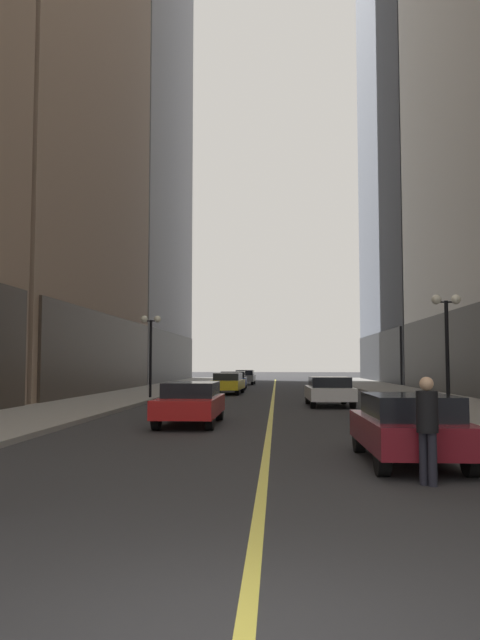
{
  "coord_description": "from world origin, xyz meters",
  "views": [
    {
      "loc": [
        0.24,
        -4.02,
        1.91
      ],
      "look_at": [
        -2.03,
        33.47,
        4.56
      ],
      "focal_mm": 34.68,
      "sensor_mm": 36.0,
      "label": 1
    }
  ],
  "objects_px": {
    "street_lamp_right_mid": "(447,326)",
    "street_lamp_left_far": "(151,338)",
    "car_yellow": "(228,383)",
    "pedestrian_in_black_coat": "(427,422)",
    "car_white": "(329,390)",
    "car_red": "(191,402)",
    "car_grey": "(245,377)",
    "car_maroon": "(409,426)",
    "car_blue": "(233,380)"
  },
  "relations": [
    {
      "from": "street_lamp_right_mid",
      "to": "street_lamp_left_far",
      "type": "bearing_deg",
      "value": 144.17
    },
    {
      "from": "car_yellow",
      "to": "pedestrian_in_black_coat",
      "type": "xyz_separation_m",
      "value": [
        5.47,
        -28.85,
        0.27
      ]
    },
    {
      "from": "car_white",
      "to": "car_yellow",
      "type": "xyz_separation_m",
      "value": [
        -5.43,
        10.86,
        0.0
      ]
    },
    {
      "from": "car_yellow",
      "to": "car_white",
      "type": "bearing_deg",
      "value": -63.45
    },
    {
      "from": "car_white",
      "to": "street_lamp_left_far",
      "type": "distance_m",
      "value": 10.17
    },
    {
      "from": "car_red",
      "to": "car_grey",
      "type": "xyz_separation_m",
      "value": [
        -0.22,
        36.85,
        -0.0
      ]
    },
    {
      "from": "car_red",
      "to": "street_lamp_right_mid",
      "type": "relative_size",
      "value": 1.01
    },
    {
      "from": "car_red",
      "to": "car_maroon",
      "type": "bearing_deg",
      "value": -54.17
    },
    {
      "from": "car_white",
      "to": "car_blue",
      "type": "height_order",
      "value": "same"
    },
    {
      "from": "car_maroon",
      "to": "street_lamp_left_far",
      "type": "relative_size",
      "value": 0.91
    },
    {
      "from": "car_maroon",
      "to": "street_lamp_left_far",
      "type": "bearing_deg",
      "value": 114.62
    },
    {
      "from": "car_blue",
      "to": "street_lamp_right_mid",
      "type": "distance_m",
      "value": 25.15
    },
    {
      "from": "car_white",
      "to": "street_lamp_right_mid",
      "type": "bearing_deg",
      "value": -53.19
    },
    {
      "from": "car_white",
      "to": "street_lamp_left_far",
      "type": "relative_size",
      "value": 0.98
    },
    {
      "from": "car_yellow",
      "to": "street_lamp_right_mid",
      "type": "xyz_separation_m",
      "value": [
        9.28,
        -16.0,
        2.54
      ]
    },
    {
      "from": "street_lamp_right_mid",
      "to": "pedestrian_in_black_coat",
      "type": "bearing_deg",
      "value": -106.48
    },
    {
      "from": "car_yellow",
      "to": "street_lamp_left_far",
      "type": "distance_m",
      "value": 8.03
    },
    {
      "from": "car_blue",
      "to": "street_lamp_left_far",
      "type": "xyz_separation_m",
      "value": [
        -3.35,
        -13.92,
        2.53
      ]
    },
    {
      "from": "car_maroon",
      "to": "street_lamp_left_far",
      "type": "distance_m",
      "value": 22.1
    },
    {
      "from": "pedestrian_in_black_coat",
      "to": "street_lamp_left_far",
      "type": "height_order",
      "value": "street_lamp_left_far"
    },
    {
      "from": "car_blue",
      "to": "car_grey",
      "type": "bearing_deg",
      "value": 88.06
    },
    {
      "from": "car_maroon",
      "to": "street_lamp_right_mid",
      "type": "distance_m",
      "value": 11.6
    },
    {
      "from": "car_grey",
      "to": "car_maroon",
      "type": "bearing_deg",
      "value": -82.96
    },
    {
      "from": "car_maroon",
      "to": "street_lamp_left_far",
      "type": "xyz_separation_m",
      "value": [
        -9.15,
        19.96,
        2.54
      ]
    },
    {
      "from": "pedestrian_in_black_coat",
      "to": "street_lamp_right_mid",
      "type": "xyz_separation_m",
      "value": [
        3.8,
        12.85,
        2.27
      ]
    },
    {
      "from": "car_grey",
      "to": "street_lamp_left_far",
      "type": "distance_m",
      "value": 24.54
    },
    {
      "from": "street_lamp_left_far",
      "to": "car_yellow",
      "type": "bearing_deg",
      "value": 62.46
    },
    {
      "from": "car_maroon",
      "to": "car_yellow",
      "type": "distance_m",
      "value": 27.3
    },
    {
      "from": "car_red",
      "to": "street_lamp_left_far",
      "type": "height_order",
      "value": "street_lamp_left_far"
    },
    {
      "from": "car_white",
      "to": "car_red",
      "type": "bearing_deg",
      "value": -120.23
    },
    {
      "from": "car_grey",
      "to": "pedestrian_in_black_coat",
      "type": "bearing_deg",
      "value": -83.46
    },
    {
      "from": "car_yellow",
      "to": "car_red",
      "type": "bearing_deg",
      "value": -88.83
    },
    {
      "from": "car_maroon",
      "to": "street_lamp_right_mid",
      "type": "height_order",
      "value": "street_lamp_right_mid"
    },
    {
      "from": "car_maroon",
      "to": "car_red",
      "type": "height_order",
      "value": "same"
    },
    {
      "from": "pedestrian_in_black_coat",
      "to": "car_grey",
      "type": "bearing_deg",
      "value": 96.54
    },
    {
      "from": "car_yellow",
      "to": "street_lamp_right_mid",
      "type": "distance_m",
      "value": 18.67
    },
    {
      "from": "car_white",
      "to": "car_blue",
      "type": "xyz_separation_m",
      "value": [
        -5.6,
        18.02,
        0.0
      ]
    },
    {
      "from": "car_red",
      "to": "pedestrian_in_black_coat",
      "type": "height_order",
      "value": "pedestrian_in_black_coat"
    },
    {
      "from": "pedestrian_in_black_coat",
      "to": "car_blue",
      "type": "bearing_deg",
      "value": 98.91
    },
    {
      "from": "car_white",
      "to": "street_lamp_right_mid",
      "type": "xyz_separation_m",
      "value": [
        3.85,
        -5.14,
        2.54
      ]
    },
    {
      "from": "car_grey",
      "to": "pedestrian_in_black_coat",
      "type": "relative_size",
      "value": 2.49
    },
    {
      "from": "car_red",
      "to": "car_yellow",
      "type": "relative_size",
      "value": 0.94
    },
    {
      "from": "car_red",
      "to": "street_lamp_right_mid",
      "type": "height_order",
      "value": "street_lamp_right_mid"
    },
    {
      "from": "street_lamp_right_mid",
      "to": "car_red",
      "type": "bearing_deg",
      "value": -158.58
    },
    {
      "from": "car_red",
      "to": "car_grey",
      "type": "height_order",
      "value": "same"
    },
    {
      "from": "street_lamp_right_mid",
      "to": "car_white",
      "type": "bearing_deg",
      "value": 126.81
    },
    {
      "from": "pedestrian_in_black_coat",
      "to": "street_lamp_right_mid",
      "type": "height_order",
      "value": "street_lamp_right_mid"
    },
    {
      "from": "car_red",
      "to": "car_yellow",
      "type": "bearing_deg",
      "value": 91.17
    },
    {
      "from": "car_yellow",
      "to": "car_grey",
      "type": "height_order",
      "value": "same"
    },
    {
      "from": "car_white",
      "to": "pedestrian_in_black_coat",
      "type": "distance_m",
      "value": 18.0
    }
  ]
}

